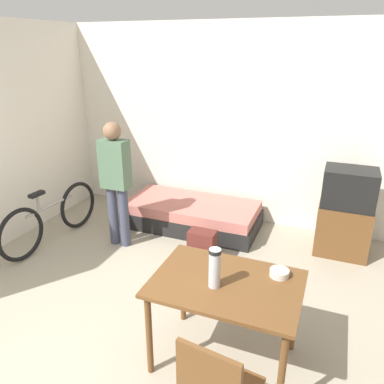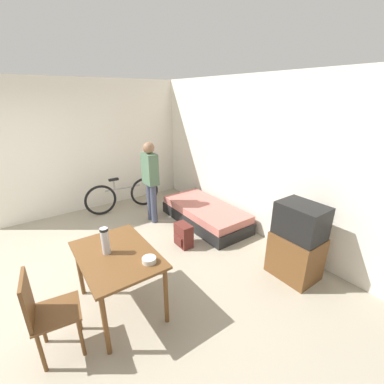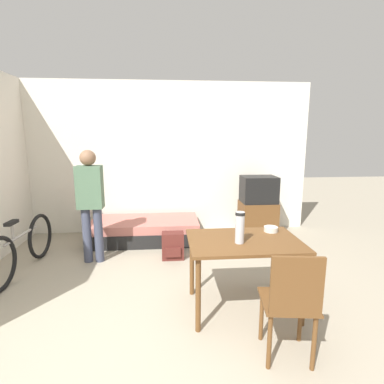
{
  "view_description": "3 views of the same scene",
  "coord_description": "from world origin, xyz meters",
  "px_view_note": "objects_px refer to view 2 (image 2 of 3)",
  "views": [
    {
      "loc": [
        1.54,
        -1.5,
        2.4
      ],
      "look_at": [
        0.21,
        1.83,
        0.98
      ],
      "focal_mm": 35.0,
      "sensor_mm": 36.0,
      "label": 1
    },
    {
      "loc": [
        3.34,
        0.06,
        2.39
      ],
      "look_at": [
        0.54,
        2.05,
        1.07
      ],
      "focal_mm": 24.0,
      "sensor_mm": 36.0,
      "label": 2
    },
    {
      "loc": [
        0.14,
        -2.01,
        1.78
      ],
      "look_at": [
        0.49,
        1.98,
        1.01
      ],
      "focal_mm": 28.0,
      "sensor_mm": 36.0,
      "label": 3
    }
  ],
  "objects_px": {
    "mate_bowl": "(149,260)",
    "thermos_flask": "(105,240)",
    "bicycle": "(123,195)",
    "wooden_chair": "(44,311)",
    "person_standing": "(150,177)",
    "tv": "(297,242)",
    "dining_table": "(117,261)",
    "daybed": "(205,214)",
    "backpack": "(183,235)"
  },
  "relations": [
    {
      "from": "mate_bowl",
      "to": "thermos_flask",
      "type": "bearing_deg",
      "value": -143.98
    },
    {
      "from": "bicycle",
      "to": "wooden_chair",
      "type": "bearing_deg",
      "value": -33.11
    },
    {
      "from": "person_standing",
      "to": "tv",
      "type": "bearing_deg",
      "value": 17.72
    },
    {
      "from": "tv",
      "to": "mate_bowl",
      "type": "distance_m",
      "value": 2.02
    },
    {
      "from": "dining_table",
      "to": "bicycle",
      "type": "height_order",
      "value": "dining_table"
    },
    {
      "from": "daybed",
      "to": "thermos_flask",
      "type": "distance_m",
      "value": 2.57
    },
    {
      "from": "daybed",
      "to": "tv",
      "type": "relative_size",
      "value": 1.71
    },
    {
      "from": "bicycle",
      "to": "person_standing",
      "type": "bearing_deg",
      "value": 17.6
    },
    {
      "from": "dining_table",
      "to": "thermos_flask",
      "type": "height_order",
      "value": "thermos_flask"
    },
    {
      "from": "thermos_flask",
      "to": "tv",
      "type": "bearing_deg",
      "value": 68.38
    },
    {
      "from": "mate_bowl",
      "to": "backpack",
      "type": "distance_m",
      "value": 1.62
    },
    {
      "from": "bicycle",
      "to": "mate_bowl",
      "type": "xyz_separation_m",
      "value": [
        2.99,
        -0.84,
        0.44
      ]
    },
    {
      "from": "daybed",
      "to": "dining_table",
      "type": "distance_m",
      "value": 2.47
    },
    {
      "from": "wooden_chair",
      "to": "bicycle",
      "type": "relative_size",
      "value": 0.58
    },
    {
      "from": "thermos_flask",
      "to": "backpack",
      "type": "xyz_separation_m",
      "value": [
        -0.61,
        1.41,
        -0.72
      ]
    },
    {
      "from": "wooden_chair",
      "to": "bicycle",
      "type": "distance_m",
      "value": 3.36
    },
    {
      "from": "dining_table",
      "to": "wooden_chair",
      "type": "height_order",
      "value": "wooden_chair"
    },
    {
      "from": "bicycle",
      "to": "person_standing",
      "type": "distance_m",
      "value": 1.05
    },
    {
      "from": "tv",
      "to": "bicycle",
      "type": "relative_size",
      "value": 0.66
    },
    {
      "from": "bicycle",
      "to": "backpack",
      "type": "distance_m",
      "value": 1.98
    },
    {
      "from": "dining_table",
      "to": "person_standing",
      "type": "distance_m",
      "value": 2.26
    },
    {
      "from": "person_standing",
      "to": "thermos_flask",
      "type": "distance_m",
      "value": 2.24
    },
    {
      "from": "dining_table",
      "to": "daybed",
      "type": "bearing_deg",
      "value": 117.86
    },
    {
      "from": "dining_table",
      "to": "thermos_flask",
      "type": "distance_m",
      "value": 0.28
    },
    {
      "from": "wooden_chair",
      "to": "backpack",
      "type": "xyz_separation_m",
      "value": [
        -0.86,
        2.1,
        -0.33
      ]
    },
    {
      "from": "wooden_chair",
      "to": "dining_table",
      "type": "bearing_deg",
      "value": 102.83
    },
    {
      "from": "tv",
      "to": "dining_table",
      "type": "bearing_deg",
      "value": -110.78
    },
    {
      "from": "bicycle",
      "to": "backpack",
      "type": "xyz_separation_m",
      "value": [
        1.96,
        0.26,
        -0.14
      ]
    },
    {
      "from": "mate_bowl",
      "to": "wooden_chair",
      "type": "bearing_deg",
      "value": -100.17
    },
    {
      "from": "person_standing",
      "to": "mate_bowl",
      "type": "xyz_separation_m",
      "value": [
        2.16,
        -1.11,
        -0.14
      ]
    },
    {
      "from": "person_standing",
      "to": "mate_bowl",
      "type": "height_order",
      "value": "person_standing"
    },
    {
      "from": "mate_bowl",
      "to": "backpack",
      "type": "relative_size",
      "value": 0.38
    },
    {
      "from": "wooden_chair",
      "to": "tv",
      "type": "bearing_deg",
      "value": 77.51
    },
    {
      "from": "wooden_chair",
      "to": "thermos_flask",
      "type": "xyz_separation_m",
      "value": [
        -0.24,
        0.68,
        0.39
      ]
    },
    {
      "from": "daybed",
      "to": "wooden_chair",
      "type": "xyz_separation_m",
      "value": [
        1.31,
        -2.91,
        0.35
      ]
    },
    {
      "from": "bicycle",
      "to": "mate_bowl",
      "type": "bearing_deg",
      "value": -15.77
    },
    {
      "from": "daybed",
      "to": "backpack",
      "type": "distance_m",
      "value": 0.93
    },
    {
      "from": "daybed",
      "to": "dining_table",
      "type": "xyz_separation_m",
      "value": [
        1.13,
        -2.14,
        0.47
      ]
    },
    {
      "from": "daybed",
      "to": "bicycle",
      "type": "height_order",
      "value": "bicycle"
    },
    {
      "from": "daybed",
      "to": "thermos_flask",
      "type": "relative_size",
      "value": 5.97
    },
    {
      "from": "bicycle",
      "to": "person_standing",
      "type": "xyz_separation_m",
      "value": [
        0.84,
        0.27,
        0.58
      ]
    },
    {
      "from": "daybed",
      "to": "wooden_chair",
      "type": "height_order",
      "value": "wooden_chair"
    },
    {
      "from": "person_standing",
      "to": "backpack",
      "type": "distance_m",
      "value": 1.33
    },
    {
      "from": "bicycle",
      "to": "thermos_flask",
      "type": "distance_m",
      "value": 2.87
    },
    {
      "from": "daybed",
      "to": "wooden_chair",
      "type": "distance_m",
      "value": 3.21
    },
    {
      "from": "mate_bowl",
      "to": "backpack",
      "type": "height_order",
      "value": "mate_bowl"
    },
    {
      "from": "tv",
      "to": "backpack",
      "type": "xyz_separation_m",
      "value": [
        -1.51,
        -0.84,
        -0.33
      ]
    },
    {
      "from": "wooden_chair",
      "to": "person_standing",
      "type": "distance_m",
      "value": 2.91
    },
    {
      "from": "tv",
      "to": "thermos_flask",
      "type": "relative_size",
      "value": 3.49
    },
    {
      "from": "dining_table",
      "to": "bicycle",
      "type": "bearing_deg",
      "value": 157.93
    }
  ]
}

